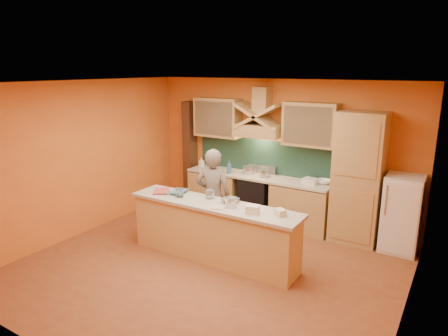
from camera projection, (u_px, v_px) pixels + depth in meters
The scene contains 36 objects.
floor at pixel (209, 267), 6.19m from camera, with size 5.50×5.00×0.01m, color brown.
ceiling at pixel (207, 83), 5.50m from camera, with size 5.50×5.00×0.01m, color white.
wall_back at pixel (278, 151), 7.91m from camera, with size 5.50×0.02×2.80m, color orange.
wall_front at pixel (61, 243), 3.78m from camera, with size 5.50×0.02×2.80m, color orange.
wall_left at pixel (82, 159), 7.24m from camera, with size 0.02×5.00×2.80m, color orange.
wall_right at pixel (412, 216), 4.44m from camera, with size 0.02×5.00×2.80m, color orange.
base_cabinet_left at pixel (217, 192), 8.53m from camera, with size 1.10×0.60×0.86m, color tan.
base_cabinet_right at pixel (301, 207), 7.57m from camera, with size 1.10×0.60×0.86m, color tan.
counter_top at pixel (257, 177), 7.93m from camera, with size 3.00×0.62×0.04m, color beige.
stove at pixel (257, 198), 8.04m from camera, with size 0.60×0.58×0.90m, color black.
backsplash at pixel (264, 157), 8.08m from camera, with size 3.00×0.03×0.70m, color #17342A.
range_hood at pixel (259, 130), 7.75m from camera, with size 0.92×0.50×0.24m, color tan.
hood_chimney at pixel (262, 100), 7.69m from camera, with size 0.30×0.30×0.50m, color tan.
upper_cabinet_left at pixel (218, 117), 8.27m from camera, with size 1.00×0.35×0.80m, color tan.
upper_cabinet_right at pixel (310, 124), 7.26m from camera, with size 1.00×0.35×0.80m, color tan.
pantry_column at pixel (358, 178), 6.88m from camera, with size 0.80×0.60×2.30m, color tan.
fridge at pixel (402, 214), 6.62m from camera, with size 0.58×0.60×1.30m, color white.
trim_column_left at pixel (190, 153), 8.89m from camera, with size 0.20×0.30×2.30m, color #472816.
island_body at pixel (214, 233), 6.38m from camera, with size 2.80×0.55×0.88m, color #DCB670.
island_top at pixel (213, 205), 6.26m from camera, with size 2.90×0.62×0.05m, color beige.
person at pixel (213, 197), 6.87m from camera, with size 0.62×0.41×1.69m, color #70665B.
pot_large at pixel (249, 171), 8.05m from camera, with size 0.26×0.26×0.17m, color silver.
pot_small at pixel (264, 174), 7.84m from camera, with size 0.19×0.19×0.13m, color #AFAFB6.
soap_bottle_a at pixel (201, 162), 8.62m from camera, with size 0.09×0.09×0.20m, color white.
soap_bottle_b at pixel (229, 167), 8.07m from camera, with size 0.10×0.10×0.27m, color #375B98.
bowl_back at pixel (324, 182), 7.36m from camera, with size 0.26×0.26×0.08m, color white.
dish_rack at pixel (311, 181), 7.37m from camera, with size 0.27×0.21×0.10m, color silver.
book_lower at pixel (154, 191), 6.79m from camera, with size 0.25×0.33×0.03m, color #B44240.
book_upper at pixel (172, 191), 6.77m from camera, with size 0.23×0.32×0.02m, color teal.
jar_large at pixel (210, 194), 6.46m from camera, with size 0.13×0.13×0.14m, color white.
jar_small at pixel (180, 193), 6.51m from camera, with size 0.12×0.12×0.15m, color silver.
kitchen_scale at pixel (231, 204), 6.03m from camera, with size 0.13×0.13×0.11m, color silver.
mixing_bowl at pixel (230, 200), 6.27m from camera, with size 0.27×0.27×0.07m, color white.
cloth at pixel (218, 208), 6.03m from camera, with size 0.22×0.16×0.01m, color beige.
grocery_bag_a at pixel (253, 210), 5.79m from camera, with size 0.19×0.15×0.12m, color beige.
grocery_bag_b at pixel (280, 212), 5.71m from camera, with size 0.16×0.13×0.10m, color beige.
Camera 1 is at (3.15, -4.66, 3.01)m, focal length 32.00 mm.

